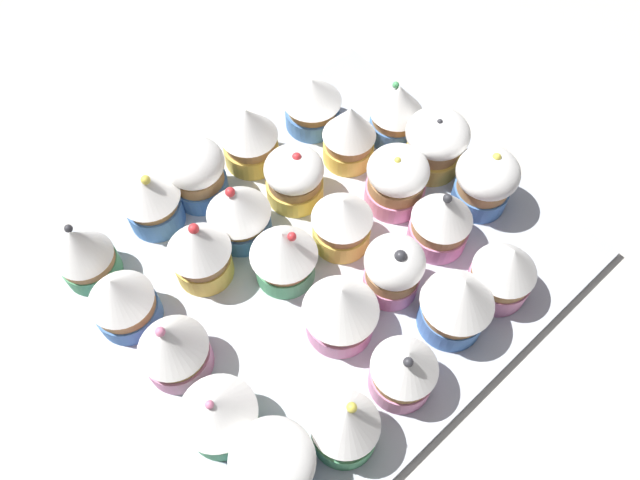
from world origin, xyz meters
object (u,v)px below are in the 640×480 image
(cupcake_6, at_px, (341,309))
(cupcake_15, at_px, (122,300))
(cupcake_1, at_px, (345,424))
(cupcake_23, at_px, (196,172))
(cupcake_17, at_px, (239,212))
(cupcake_24, at_px, (249,136))
(cupcake_18, at_px, (294,177))
(cupcake_20, at_px, (396,111))
(cupcake_4, at_px, (504,271))
(cupcake_12, at_px, (345,223))
(cupcake_25, at_px, (312,102))
(cupcake_10, at_px, (173,347))
(cupcake_16, at_px, (199,251))
(cupcake_9, at_px, (485,180))
(cupcake_5, at_px, (218,414))
(cupcake_0, at_px, (273,464))
(baking_tray, at_px, (320,259))
(cupcake_21, at_px, (83,253))
(cupcake_13, at_px, (399,181))
(cupcake_19, at_px, (349,134))
(cupcake_7, at_px, (393,269))
(cupcake_11, at_px, (284,253))
(cupcake_2, at_px, (404,369))
(cupcake_3, at_px, (457,302))
(cupcake_14, at_px, (436,143))
(cupcake_22, at_px, (150,199))
(cupcake_8, at_px, (442,218))

(cupcake_6, bearing_deg, cupcake_15, 135.09)
(cupcake_1, height_order, cupcake_23, cupcake_1)
(cupcake_17, bearing_deg, cupcake_24, 45.43)
(cupcake_18, bearing_deg, cupcake_20, -4.29)
(cupcake_4, relative_size, cupcake_15, 1.03)
(cupcake_1, xyz_separation_m, cupcake_12, (0.13, 0.14, -0.00))
(cupcake_6, xyz_separation_m, cupcake_24, (0.06, 0.21, -0.00))
(cupcake_6, bearing_deg, cupcake_25, 54.32)
(cupcake_10, distance_m, cupcake_16, 0.09)
(cupcake_6, height_order, cupcake_9, cupcake_6)
(cupcake_5, bearing_deg, cupcake_0, -81.76)
(baking_tray, xyz_separation_m, cupcake_4, (0.10, -0.14, 0.04))
(cupcake_12, bearing_deg, cupcake_16, 152.28)
(cupcake_24, bearing_deg, cupcake_17, -134.57)
(cupcake_1, bearing_deg, cupcake_12, 47.07)
(cupcake_21, xyz_separation_m, cupcake_23, (0.13, 0.01, 0.00))
(cupcake_13, height_order, cupcake_23, cupcake_23)
(cupcake_18, xyz_separation_m, cupcake_25, (0.08, 0.06, 0.00))
(cupcake_24, bearing_deg, cupcake_19, -40.39)
(cupcake_9, xyz_separation_m, cupcake_20, (-0.00, 0.12, 0.00))
(cupcake_6, bearing_deg, cupcake_4, -27.02)
(cupcake_7, bearing_deg, cupcake_11, 129.83)
(cupcake_11, relative_size, cupcake_18, 1.17)
(cupcake_12, distance_m, cupcake_13, 0.07)
(cupcake_2, bearing_deg, cupcake_13, 45.57)
(cupcake_3, distance_m, cupcake_21, 0.34)
(cupcake_9, distance_m, cupcake_15, 0.36)
(cupcake_14, height_order, cupcake_16, cupcake_16)
(cupcake_5, height_order, cupcake_15, cupcake_15)
(cupcake_3, height_order, cupcake_24, cupcake_3)
(cupcake_13, bearing_deg, cupcake_20, 46.26)
(cupcake_1, distance_m, cupcake_22, 0.29)
(cupcake_12, xyz_separation_m, cupcake_24, (-0.00, 0.14, 0.00))
(cupcake_13, distance_m, cupcake_16, 0.21)
(cupcake_17, height_order, cupcake_24, cupcake_24)
(cupcake_7, distance_m, cupcake_20, 0.19)
(cupcake_1, height_order, cupcake_9, cupcake_1)
(cupcake_2, height_order, cupcake_9, cupcake_2)
(cupcake_19, xyz_separation_m, cupcake_25, (0.00, 0.06, -0.00))
(cupcake_3, relative_size, cupcake_25, 1.22)
(cupcake_7, bearing_deg, cupcake_6, 178.95)
(cupcake_0, bearing_deg, cupcake_15, 93.55)
(cupcake_6, bearing_deg, cupcake_10, 151.92)
(cupcake_4, distance_m, cupcake_20, 0.21)
(cupcake_8, distance_m, cupcake_11, 0.15)
(cupcake_11, xyz_separation_m, cupcake_25, (0.15, 0.13, -0.00))
(cupcake_17, bearing_deg, cupcake_1, -105.89)
(cupcake_2, distance_m, cupcake_19, 0.26)
(cupcake_22, xyz_separation_m, cupcake_24, (0.12, -0.00, 0.00))
(cupcake_1, distance_m, cupcake_18, 0.25)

